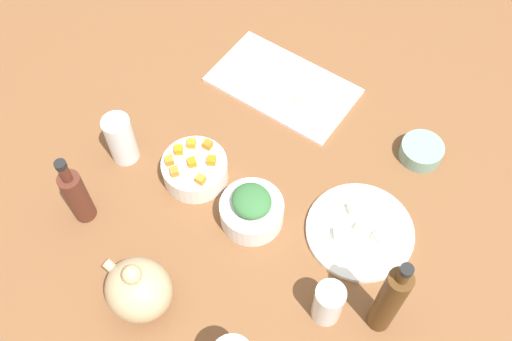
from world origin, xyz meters
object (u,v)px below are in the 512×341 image
(bowl_carrots, at_px, (195,170))
(drinking_glass_0, at_px, (121,139))
(drinking_glass_1, at_px, (328,303))
(bowl_greens, at_px, (252,212))
(bottle_0, at_px, (77,195))
(cutting_board, at_px, (283,85))
(bottle_1, at_px, (389,300))
(plate_tofu, at_px, (360,231))
(bowl_small_side, at_px, (421,151))
(teapot, at_px, (139,289))

(bowl_carrots, relative_size, drinking_glass_0, 1.13)
(bowl_carrots, bearing_deg, drinking_glass_1, 165.85)
(bowl_carrots, bearing_deg, bowl_greens, 174.79)
(bowl_greens, distance_m, bottle_0, 0.37)
(cutting_board, distance_m, bottle_1, 0.63)
(plate_tofu, bearing_deg, cutting_board, -34.19)
(plate_tofu, distance_m, bottle_0, 0.60)
(drinking_glass_0, bearing_deg, bowl_carrots, -164.10)
(bowl_carrots, height_order, bottle_1, bottle_1)
(drinking_glass_0, bearing_deg, plate_tofu, -165.75)
(cutting_board, xyz_separation_m, bottle_1, (-0.48, 0.39, 0.11))
(bowl_carrots, xyz_separation_m, bowl_small_side, (-0.39, -0.34, -0.01))
(bottle_0, xyz_separation_m, drinking_glass_0, (0.03, -0.16, -0.02))
(bowl_small_side, distance_m, drinking_glass_1, 0.44)
(bowl_greens, height_order, bottle_1, bottle_1)
(bowl_carrots, relative_size, bottle_1, 0.56)
(bowl_greens, height_order, bowl_small_side, bowl_greens)
(drinking_glass_0, xyz_separation_m, drinking_glass_1, (-0.57, 0.05, -0.01))
(teapot, bearing_deg, cutting_board, -82.55)
(plate_tofu, distance_m, drinking_glass_0, 0.56)
(bottle_0, xyz_separation_m, bottle_1, (-0.63, -0.16, 0.03))
(cutting_board, xyz_separation_m, bowl_carrots, (0.01, 0.33, 0.02))
(plate_tofu, xyz_separation_m, bowl_carrots, (0.37, 0.09, 0.02))
(plate_tofu, height_order, bottle_0, bottle_0)
(bowl_small_side, distance_m, bottle_0, 0.77)
(bowl_carrots, relative_size, bowl_small_side, 1.50)
(bowl_greens, xyz_separation_m, bowl_carrots, (0.17, -0.02, -0.00))
(bowl_small_side, height_order, drinking_glass_0, drinking_glass_0)
(teapot, xyz_separation_m, bottle_0, (0.23, -0.08, 0.02))
(bottle_0, xyz_separation_m, drinking_glass_1, (-0.54, -0.11, -0.03))
(drinking_glass_1, bearing_deg, bottle_0, 11.57)
(bowl_small_side, bearing_deg, drinking_glass_1, 91.96)
(bowl_carrots, height_order, bowl_small_side, bowl_carrots)
(bowl_carrots, relative_size, drinking_glass_1, 1.35)
(drinking_glass_0, bearing_deg, bottle_1, 179.26)
(cutting_board, distance_m, plate_tofu, 0.43)
(plate_tofu, relative_size, bowl_carrots, 1.58)
(teapot, bearing_deg, bowl_carrots, -71.75)
(cutting_board, bearing_deg, teapot, 97.45)
(bottle_1, bearing_deg, teapot, 30.05)
(bowl_small_side, bearing_deg, bowl_carrots, 41.22)
(cutting_board, bearing_deg, drinking_glass_1, 131.89)
(bottle_0, bearing_deg, bowl_small_side, -133.53)
(cutting_board, distance_m, bowl_greens, 0.38)
(bowl_carrots, distance_m, drinking_glass_1, 0.42)
(bowl_small_side, bearing_deg, plate_tofu, 86.30)
(drinking_glass_1, bearing_deg, drinking_glass_0, -5.39)
(bottle_0, relative_size, bottle_1, 0.78)
(plate_tofu, relative_size, bowl_small_side, 2.37)
(bowl_greens, height_order, bottle_0, bottle_0)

